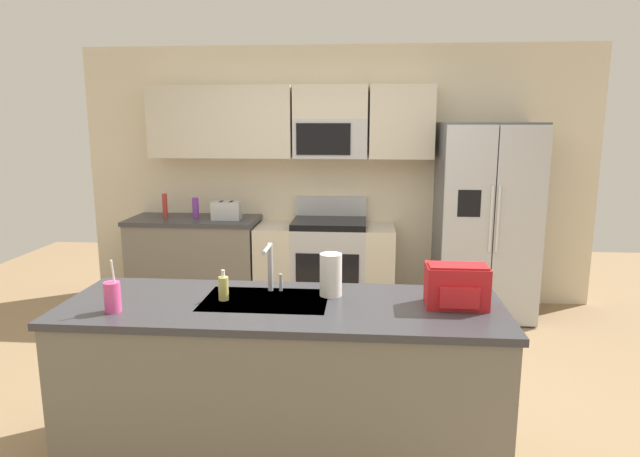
{
  "coord_description": "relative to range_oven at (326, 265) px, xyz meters",
  "views": [
    {
      "loc": [
        0.31,
        -3.55,
        1.87
      ],
      "look_at": [
        -0.04,
        0.6,
        1.05
      ],
      "focal_mm": 31.0,
      "sensor_mm": 36.0,
      "label": 1
    }
  ],
  "objects": [
    {
      "name": "kitchen_wall_unit",
      "position": [
        -0.06,
        0.28,
        1.03
      ],
      "size": [
        5.2,
        0.43,
        2.6
      ],
      "color": "beige",
      "rests_on": "ground"
    },
    {
      "name": "toaster",
      "position": [
        -0.98,
        -0.05,
        0.55
      ],
      "size": [
        0.28,
        0.16,
        0.18
      ],
      "color": "#B7BABF",
      "rests_on": "back_counter"
    },
    {
      "name": "ground_plane",
      "position": [
        0.08,
        -1.8,
        -0.44
      ],
      "size": [
        9.0,
        9.0,
        0.0
      ],
      "primitive_type": "plane",
      "color": "#997A56",
      "rests_on": "ground"
    },
    {
      "name": "backpack",
      "position": [
        0.88,
        -2.51,
        0.57
      ],
      "size": [
        0.32,
        0.22,
        0.23
      ],
      "color": "red",
      "rests_on": "island_counter"
    },
    {
      "name": "range_oven",
      "position": [
        0.0,
        0.0,
        0.0
      ],
      "size": [
        1.36,
        0.61,
        1.1
      ],
      "color": "#B7BABF",
      "rests_on": "ground"
    },
    {
      "name": "island_counter",
      "position": [
        -0.05,
        -2.54,
        0.01
      ],
      "size": [
        2.37,
        0.81,
        0.9
      ],
      "color": "slate",
      "rests_on": "ground"
    },
    {
      "name": "back_counter",
      "position": [
        -1.33,
        -0.0,
        0.01
      ],
      "size": [
        1.29,
        0.63,
        0.9
      ],
      "color": "slate",
      "rests_on": "ground"
    },
    {
      "name": "refrigerator",
      "position": [
        1.53,
        -0.07,
        0.48
      ],
      "size": [
        0.9,
        0.76,
        1.85
      ],
      "color": "#4C4F54",
      "rests_on": "ground"
    },
    {
      "name": "pepper_mill",
      "position": [
        -1.62,
        -0.0,
        0.58
      ],
      "size": [
        0.05,
        0.05,
        0.24
      ],
      "primitive_type": "cylinder",
      "color": "#B2332D",
      "rests_on": "back_counter"
    },
    {
      "name": "paper_towel_roll",
      "position": [
        0.2,
        -2.38,
        0.58
      ],
      "size": [
        0.12,
        0.12,
        0.24
      ],
      "primitive_type": "cylinder",
      "color": "white",
      "rests_on": "island_counter"
    },
    {
      "name": "drink_cup_pink",
      "position": [
        -0.89,
        -2.74,
        0.54
      ],
      "size": [
        0.08,
        0.08,
        0.28
      ],
      "color": "#EA4C93",
      "rests_on": "island_counter"
    },
    {
      "name": "sink_faucet",
      "position": [
        -0.14,
        -2.35,
        0.62
      ],
      "size": [
        0.09,
        0.21,
        0.28
      ],
      "color": "#B7BABF",
      "rests_on": "island_counter"
    },
    {
      "name": "bottle_purple",
      "position": [
        -1.32,
        0.02,
        0.56
      ],
      "size": [
        0.06,
        0.06,
        0.2
      ],
      "primitive_type": "cylinder",
      "color": "purple",
      "rests_on": "back_counter"
    },
    {
      "name": "soap_dispenser",
      "position": [
        -0.37,
        -2.51,
        0.53
      ],
      "size": [
        0.06,
        0.06,
        0.17
      ],
      "color": "#D8CC66",
      "rests_on": "island_counter"
    }
  ]
}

